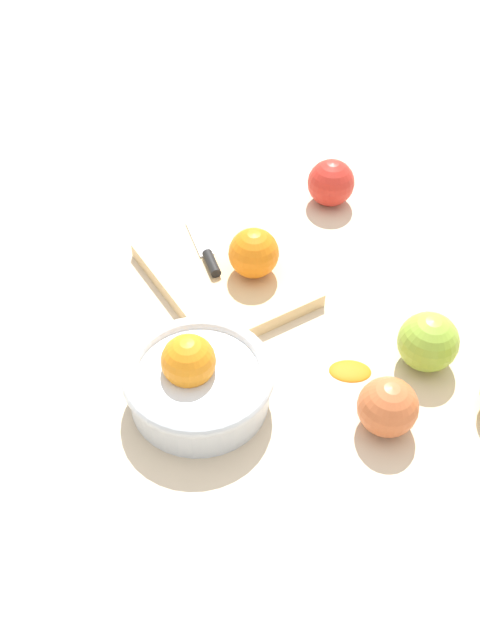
{
  "coord_description": "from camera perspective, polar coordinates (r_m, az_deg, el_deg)",
  "views": [
    {
      "loc": [
        -0.6,
        0.27,
        0.67
      ],
      "look_at": [
        -0.03,
        0.07,
        0.04
      ],
      "focal_mm": 39.68,
      "sensor_mm": 36.0,
      "label": 1
    }
  ],
  "objects": [
    {
      "name": "apple_front_right",
      "position": [
        1.11,
        7.35,
        10.92
      ],
      "size": [
        0.07,
        0.07,
        0.07
      ],
      "primitive_type": "sphere",
      "color": "red",
      "rests_on": "ground_plane"
    },
    {
      "name": "orange_on_board",
      "position": [
        0.94,
        1.11,
        5.41
      ],
      "size": [
        0.07,
        0.07,
        0.07
      ],
      "primitive_type": "sphere",
      "color": "orange",
      "rests_on": "cutting_board"
    },
    {
      "name": "knife",
      "position": [
        0.99,
        -2.84,
        5.7
      ],
      "size": [
        0.16,
        0.02,
        0.01
      ],
      "color": "silver",
      "rests_on": "cutting_board"
    },
    {
      "name": "apple_front_left_3",
      "position": [
        0.81,
        11.83,
        -6.88
      ],
      "size": [
        0.07,
        0.07,
        0.07
      ],
      "primitive_type": "sphere",
      "color": "#CC6638",
      "rests_on": "ground_plane"
    },
    {
      "name": "citrus_peel",
      "position": [
        0.87,
        8.9,
        -3.95
      ],
      "size": [
        0.05,
        0.06,
        0.01
      ],
      "primitive_type": "ellipsoid",
      "rotation": [
        0.0,
        0.0,
        4.32
      ],
      "color": "orange",
      "rests_on": "ground_plane"
    },
    {
      "name": "ground_plane",
      "position": [
        0.94,
        3.6,
        0.58
      ],
      "size": [
        2.4,
        2.4,
        0.0
      ],
      "primitive_type": "plane",
      "color": "beige"
    },
    {
      "name": "bowl",
      "position": [
        0.81,
        -3.43,
        -4.89
      ],
      "size": [
        0.17,
        0.17,
        0.09
      ],
      "color": "silver",
      "rests_on": "ground_plane"
    },
    {
      "name": "apple_front_left_2",
      "position": [
        0.88,
        14.93,
        -1.72
      ],
      "size": [
        0.07,
        0.07,
        0.07
      ],
      "primitive_type": "sphere",
      "color": "#8EB738",
      "rests_on": "ground_plane"
    },
    {
      "name": "cutting_board",
      "position": [
        0.97,
        -1.23,
        3.67
      ],
      "size": [
        0.26,
        0.22,
        0.02
      ],
      "primitive_type": "cube",
      "rotation": [
        0.0,
        0.0,
        0.21
      ],
      "color": "#DBB77F",
      "rests_on": "ground_plane"
    }
  ]
}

